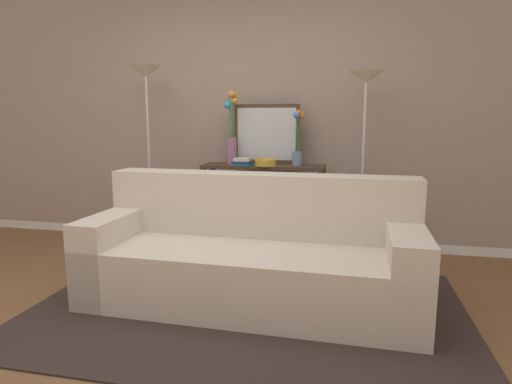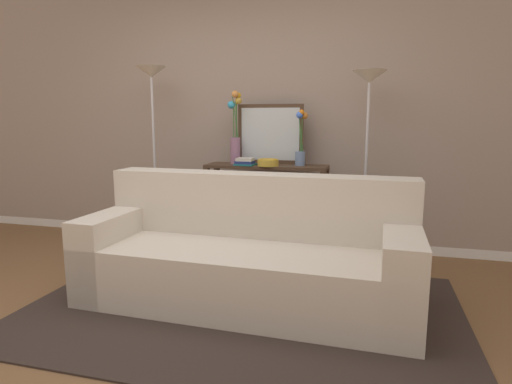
{
  "view_description": "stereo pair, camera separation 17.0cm",
  "coord_description": "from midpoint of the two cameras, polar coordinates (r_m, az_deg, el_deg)",
  "views": [
    {
      "loc": [
        1.07,
        -2.09,
        1.26
      ],
      "look_at": [
        0.35,
        1.23,
        0.69
      ],
      "focal_mm": 30.05,
      "sensor_mm": 36.0,
      "label": 1
    },
    {
      "loc": [
        1.24,
        -2.05,
        1.26
      ],
      "look_at": [
        0.35,
        1.23,
        0.69
      ],
      "focal_mm": 30.05,
      "sensor_mm": 36.0,
      "label": 2
    }
  ],
  "objects": [
    {
      "name": "area_rug",
      "position": [
        2.99,
        -2.92,
        -15.35
      ],
      "size": [
        2.87,
        1.88,
        0.01
      ],
      "color": "#332823",
      "rests_on": "ground"
    },
    {
      "name": "vase_tall_flowers",
      "position": [
        4.08,
        -4.48,
        7.69
      ],
      "size": [
        0.14,
        0.11,
        0.68
      ],
      "color": "gray",
      "rests_on": "console_table"
    },
    {
      "name": "ground_plane",
      "position": [
        2.69,
        -15.65,
        -19.07
      ],
      "size": [
        16.0,
        16.0,
        0.02
      ],
      "primitive_type": "cube",
      "color": "brown"
    },
    {
      "name": "fruit_bowl",
      "position": [
        3.89,
        0.01,
        3.96
      ],
      "size": [
        0.19,
        0.19,
        0.06
      ],
      "color": "gold",
      "rests_on": "console_table"
    },
    {
      "name": "floor_lamp_left",
      "position": [
        4.29,
        -15.42,
        10.88
      ],
      "size": [
        0.28,
        0.28,
        1.77
      ],
      "color": "silver",
      "rests_on": "ground"
    },
    {
      "name": "wall_mirror",
      "position": [
        4.1,
        0.21,
        7.72
      ],
      "size": [
        0.63,
        0.02,
        0.56
      ],
      "color": "#473323",
      "rests_on": "console_table"
    },
    {
      "name": "floor_lamp_right",
      "position": [
        3.81,
        13.04,
        10.08
      ],
      "size": [
        0.28,
        0.28,
        1.67
      ],
      "color": "silver",
      "rests_on": "ground"
    },
    {
      "name": "console_table",
      "position": [
        4.03,
        -0.24,
        -0.35
      ],
      "size": [
        1.14,
        0.33,
        0.85
      ],
      "color": "#473323",
      "rests_on": "ground"
    },
    {
      "name": "book_row_under_console",
      "position": [
        4.21,
        -3.42,
        -7.16
      ],
      "size": [
        0.47,
        0.18,
        0.13
      ],
      "color": "#BC3328",
      "rests_on": "ground"
    },
    {
      "name": "vase_short_flowers",
      "position": [
        3.93,
        4.33,
        6.56
      ],
      "size": [
        0.11,
        0.11,
        0.5
      ],
      "color": "#6B84AD",
      "rests_on": "console_table"
    },
    {
      "name": "book_stack",
      "position": [
        3.94,
        -3.1,
        4.01
      ],
      "size": [
        0.19,
        0.16,
        0.07
      ],
      "color": "#1E7075",
      "rests_on": "console_table"
    },
    {
      "name": "back_wall",
      "position": [
        4.44,
        -2.87,
        12.74
      ],
      "size": [
        12.0,
        0.15,
        3.03
      ],
      "color": "white",
      "rests_on": "ground"
    },
    {
      "name": "couch",
      "position": [
        3.02,
        -2.14,
        -8.75
      ],
      "size": [
        2.28,
        0.9,
        0.88
      ],
      "color": "beige",
      "rests_on": "ground"
    }
  ]
}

